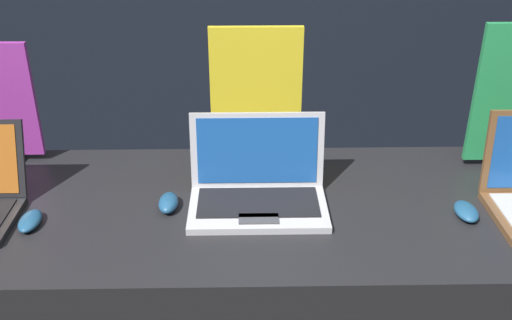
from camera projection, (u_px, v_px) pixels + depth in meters
The scene contains 5 objects.
mouse_front at pixel (30, 221), 1.66m from camera, with size 0.06×0.11×0.03m.
laptop_middle at pixel (258, 185), 1.75m from camera, with size 0.40×0.27×0.25m.
mouse_middle at pixel (168, 203), 1.74m from camera, with size 0.06×0.10×0.04m.
promo_stand_middle at pixel (256, 100), 1.92m from camera, with size 0.29×0.07×0.46m.
mouse_back at pixel (466, 211), 1.71m from camera, with size 0.06×0.11×0.03m.
Camera 1 is at (-0.02, -1.13, 1.86)m, focal length 42.00 mm.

